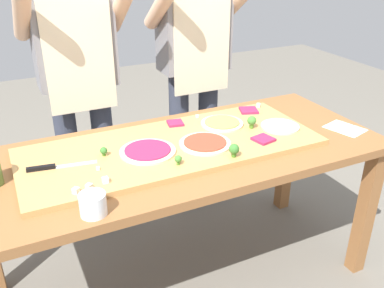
{
  "coord_description": "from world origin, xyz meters",
  "views": [
    {
      "loc": [
        -0.68,
        -1.54,
        1.61
      ],
      "look_at": [
        0.05,
        -0.02,
        0.78
      ],
      "focal_mm": 39.65,
      "sensor_mm": 36.0,
      "label": 1
    }
  ],
  "objects_px": {
    "pizza_slice_near_right": "(263,139)",
    "cheese_crumble_e": "(258,105)",
    "pizza_whole_white_garlic": "(280,126)",
    "broccoli_floret_back_mid": "(252,121)",
    "pizza_whole_tomato_red": "(205,143)",
    "cheese_crumble_b": "(76,191)",
    "flour_cup": "(93,205)",
    "cheese_crumble_c": "(89,187)",
    "pizza_whole_pesto_green": "(222,123)",
    "cheese_crumble_a": "(98,168)",
    "broccoli_floret_center_left": "(178,159)",
    "cook_right": "(194,53)",
    "pizza_slice_near_left": "(175,123)",
    "broccoli_floret_back_left": "(104,151)",
    "chefs_knife": "(52,167)",
    "cook_left": "(77,67)",
    "pizza_slice_far_left": "(249,110)",
    "broccoli_floret_front_right": "(234,149)",
    "cheese_crumble_d": "(197,116)",
    "prep_table": "(181,168)",
    "recipe_note": "(345,128)",
    "pizza_whole_beet_magenta": "(148,151)",
    "cheese_crumble_f": "(105,180)"
  },
  "relations": [
    {
      "from": "broccoli_floret_back_left",
      "to": "cheese_crumble_d",
      "type": "height_order",
      "value": "broccoli_floret_back_left"
    },
    {
      "from": "prep_table",
      "to": "pizza_whole_tomato_red",
      "type": "xyz_separation_m",
      "value": [
        0.1,
        -0.05,
        0.13
      ]
    },
    {
      "from": "flour_cup",
      "to": "cheese_crumble_b",
      "type": "bearing_deg",
      "value": 105.32
    },
    {
      "from": "pizza_slice_near_left",
      "to": "broccoli_floret_back_left",
      "type": "distance_m",
      "value": 0.44
    },
    {
      "from": "broccoli_floret_center_left",
      "to": "cheese_crumble_f",
      "type": "relative_size",
      "value": 1.87
    },
    {
      "from": "pizza_whole_tomato_red",
      "to": "pizza_whole_pesto_green",
      "type": "xyz_separation_m",
      "value": [
        0.18,
        0.16,
        0.0
      ]
    },
    {
      "from": "pizza_slice_far_left",
      "to": "broccoli_floret_front_right",
      "type": "bearing_deg",
      "value": -129.2
    },
    {
      "from": "chefs_knife",
      "to": "broccoli_floret_back_left",
      "type": "relative_size",
      "value": 6.95
    },
    {
      "from": "pizza_slice_near_left",
      "to": "cheese_crumble_c",
      "type": "distance_m",
      "value": 0.66
    },
    {
      "from": "cheese_crumble_b",
      "to": "pizza_slice_near_right",
      "type": "bearing_deg",
      "value": 5.04
    },
    {
      "from": "pizza_whole_pesto_green",
      "to": "cheese_crumble_d",
      "type": "distance_m",
      "value": 0.15
    },
    {
      "from": "flour_cup",
      "to": "prep_table",
      "type": "bearing_deg",
      "value": 34.19
    },
    {
      "from": "chefs_knife",
      "to": "cook_right",
      "type": "bearing_deg",
      "value": 34.18
    },
    {
      "from": "pizza_whole_white_garlic",
      "to": "broccoli_floret_back_mid",
      "type": "distance_m",
      "value": 0.14
    },
    {
      "from": "cheese_crumble_a",
      "to": "prep_table",
      "type": "bearing_deg",
      "value": 9.54
    },
    {
      "from": "chefs_knife",
      "to": "cheese_crumble_e",
      "type": "xyz_separation_m",
      "value": [
        1.11,
        0.21,
        0.0
      ]
    },
    {
      "from": "pizza_slice_far_left",
      "to": "recipe_note",
      "type": "height_order",
      "value": "pizza_slice_far_left"
    },
    {
      "from": "cheese_crumble_e",
      "to": "cheese_crumble_d",
      "type": "bearing_deg",
      "value": 178.46
    },
    {
      "from": "pizza_whole_beet_magenta",
      "to": "recipe_note",
      "type": "distance_m",
      "value": 0.99
    },
    {
      "from": "cheese_crumble_c",
      "to": "recipe_note",
      "type": "bearing_deg",
      "value": 2.08
    },
    {
      "from": "chefs_knife",
      "to": "pizza_whole_white_garlic",
      "type": "distance_m",
      "value": 1.06
    },
    {
      "from": "pizza_whole_pesto_green",
      "to": "cheese_crumble_a",
      "type": "relative_size",
      "value": 16.2
    },
    {
      "from": "cheese_crumble_a",
      "to": "cook_right",
      "type": "height_order",
      "value": "cook_right"
    },
    {
      "from": "cheese_crumble_c",
      "to": "cook_right",
      "type": "distance_m",
      "value": 1.21
    },
    {
      "from": "cheese_crumble_d",
      "to": "prep_table",
      "type": "bearing_deg",
      "value": -129.58
    },
    {
      "from": "broccoli_floret_center_left",
      "to": "cheese_crumble_b",
      "type": "xyz_separation_m",
      "value": [
        -0.42,
        -0.04,
        -0.01
      ]
    },
    {
      "from": "broccoli_floret_back_mid",
      "to": "cook_right",
      "type": "relative_size",
      "value": 0.04
    },
    {
      "from": "chefs_knife",
      "to": "cheese_crumble_e",
      "type": "distance_m",
      "value": 1.13
    },
    {
      "from": "pizza_whole_white_garlic",
      "to": "flour_cup",
      "type": "xyz_separation_m",
      "value": [
        -0.98,
        -0.28,
        0.0
      ]
    },
    {
      "from": "pizza_slice_near_left",
      "to": "cheese_crumble_f",
      "type": "distance_m",
      "value": 0.6
    },
    {
      "from": "pizza_slice_near_right",
      "to": "broccoli_floret_front_right",
      "type": "xyz_separation_m",
      "value": [
        -0.2,
        -0.08,
        0.03
      ]
    },
    {
      "from": "prep_table",
      "to": "flour_cup",
      "type": "relative_size",
      "value": 20.02
    },
    {
      "from": "chefs_knife",
      "to": "cook_left",
      "type": "bearing_deg",
      "value": 68.02
    },
    {
      "from": "pizza_whole_white_garlic",
      "to": "cook_right",
      "type": "bearing_deg",
      "value": 99.8
    },
    {
      "from": "pizza_slice_far_left",
      "to": "broccoli_floret_back_mid",
      "type": "height_order",
      "value": "broccoli_floret_back_mid"
    },
    {
      "from": "pizza_whole_beet_magenta",
      "to": "cheese_crumble_e",
      "type": "bearing_deg",
      "value": 18.8
    },
    {
      "from": "pizza_whole_tomato_red",
      "to": "cheese_crumble_b",
      "type": "xyz_separation_m",
      "value": [
        -0.6,
        -0.15,
        0.0
      ]
    },
    {
      "from": "cheese_crumble_c",
      "to": "flour_cup",
      "type": "bearing_deg",
      "value": -97.28
    },
    {
      "from": "cheese_crumble_a",
      "to": "broccoli_floret_center_left",
      "type": "bearing_deg",
      "value": -17.62
    },
    {
      "from": "broccoli_floret_center_left",
      "to": "broccoli_floret_back_mid",
      "type": "distance_m",
      "value": 0.5
    },
    {
      "from": "broccoli_floret_back_mid",
      "to": "flour_cup",
      "type": "xyz_separation_m",
      "value": [
        -0.85,
        -0.33,
        -0.03
      ]
    },
    {
      "from": "broccoli_floret_back_mid",
      "to": "pizza_slice_far_left",
      "type": "bearing_deg",
      "value": 60.96
    },
    {
      "from": "pizza_slice_near_right",
      "to": "flour_cup",
      "type": "distance_m",
      "value": 0.84
    },
    {
      "from": "cheese_crumble_b",
      "to": "cheese_crumble_c",
      "type": "bearing_deg",
      "value": 8.3
    },
    {
      "from": "pizza_slice_near_right",
      "to": "cheese_crumble_e",
      "type": "distance_m",
      "value": 0.42
    },
    {
      "from": "pizza_whole_pesto_green",
      "to": "broccoli_floret_center_left",
      "type": "xyz_separation_m",
      "value": [
        -0.36,
        -0.28,
        0.02
      ]
    },
    {
      "from": "cook_right",
      "to": "cheese_crumble_d",
      "type": "bearing_deg",
      "value": -114.0
    },
    {
      "from": "cook_left",
      "to": "pizza_whole_white_garlic",
      "type": "bearing_deg",
      "value": -41.12
    },
    {
      "from": "chefs_knife",
      "to": "prep_table",
      "type": "bearing_deg",
      "value": -2.79
    },
    {
      "from": "pizza_whole_tomato_red",
      "to": "cheese_crumble_b",
      "type": "bearing_deg",
      "value": -165.89
    }
  ]
}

